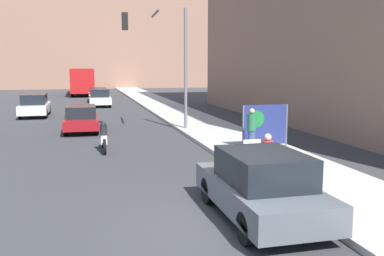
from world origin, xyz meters
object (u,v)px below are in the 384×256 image
(pedestrian_behind, at_px, (252,130))
(traffic_light_pole, at_px, (164,48))
(car_on_road_distant, at_px, (100,98))
(motorcycle_on_road, at_px, (104,138))
(car_on_road_nearest, at_px, (81,118))
(seated_protester, at_px, (268,153))
(car_on_road_far_lane, at_px, (98,94))
(city_bus_on_road, at_px, (82,80))
(car_on_road_midblock, at_px, (35,105))
(protest_banner, at_px, (265,125))
(parked_car_curbside, at_px, (261,186))

(pedestrian_behind, bearing_deg, traffic_light_pole, 167.59)
(car_on_road_distant, distance_m, motorcycle_on_road, 19.87)
(car_on_road_nearest, bearing_deg, car_on_road_distant, 84.06)
(seated_protester, relative_size, car_on_road_nearest, 0.29)
(car_on_road_far_lane, bearing_deg, city_bus_on_road, 97.60)
(car_on_road_far_lane, distance_m, motorcycle_on_road, 25.21)
(traffic_light_pole, bearing_deg, car_on_road_midblock, 129.36)
(traffic_light_pole, height_order, car_on_road_far_lane, traffic_light_pole)
(pedestrian_behind, distance_m, car_on_road_far_lane, 27.90)
(car_on_road_nearest, distance_m, city_bus_on_road, 30.43)
(car_on_road_midblock, bearing_deg, seated_protester, -66.09)
(protest_banner, xyz_separation_m, car_on_road_nearest, (-7.11, 7.18, -0.38))
(protest_banner, height_order, city_bus_on_road, city_bus_on_road)
(traffic_light_pole, xyz_separation_m, city_bus_on_road, (-4.13, 31.52, -2.49))
(parked_car_curbside, distance_m, city_bus_on_road, 44.91)
(seated_protester, height_order, motorcycle_on_road, seated_protester)
(traffic_light_pole, bearing_deg, pedestrian_behind, -73.15)
(car_on_road_distant, bearing_deg, protest_banner, -75.30)
(traffic_light_pole, distance_m, car_on_road_nearest, 5.64)
(seated_protester, relative_size, traffic_light_pole, 0.20)
(motorcycle_on_road, bearing_deg, traffic_light_pole, 53.63)
(parked_car_curbside, height_order, car_on_road_midblock, car_on_road_midblock)
(protest_banner, distance_m, car_on_road_nearest, 10.11)
(seated_protester, distance_m, parked_car_curbside, 3.38)
(seated_protester, xyz_separation_m, motorcycle_on_road, (-4.50, 5.70, -0.30))
(pedestrian_behind, relative_size, traffic_light_pole, 0.27)
(motorcycle_on_road, bearing_deg, seated_protester, -51.68)
(protest_banner, bearing_deg, pedestrian_behind, -139.69)
(car_on_road_nearest, bearing_deg, car_on_road_midblock, 111.57)
(traffic_light_pole, xyz_separation_m, parked_car_curbside, (-0.33, -13.22, -3.53))
(protest_banner, relative_size, car_on_road_distant, 0.46)
(protest_banner, relative_size, car_on_road_far_lane, 0.41)
(car_on_road_nearest, distance_m, motorcycle_on_road, 5.69)
(protest_banner, xyz_separation_m, car_on_road_far_lane, (-5.59, 26.77, -0.37))
(protest_banner, xyz_separation_m, city_bus_on_road, (-7.04, 37.59, 0.74))
(seated_protester, distance_m, car_on_road_midblock, 20.83)
(city_bus_on_road, bearing_deg, car_on_road_distant, -85.00)
(traffic_light_pole, xyz_separation_m, car_on_road_nearest, (-4.20, 1.11, -3.60))
(car_on_road_midblock, relative_size, motorcycle_on_road, 2.09)
(city_bus_on_road, bearing_deg, motorcycle_on_road, -88.70)
(traffic_light_pole, height_order, city_bus_on_road, traffic_light_pole)
(traffic_light_pole, relative_size, car_on_road_far_lane, 1.30)
(pedestrian_behind, relative_size, motorcycle_on_road, 0.77)
(parked_car_curbside, bearing_deg, city_bus_on_road, 94.86)
(pedestrian_behind, xyz_separation_m, car_on_road_far_lane, (-4.74, 27.49, -0.31))
(seated_protester, height_order, car_on_road_far_lane, seated_protester)
(car_on_road_nearest, xyz_separation_m, car_on_road_far_lane, (1.51, 19.58, 0.00))
(car_on_road_far_lane, bearing_deg, traffic_light_pole, -82.60)
(pedestrian_behind, distance_m, car_on_road_nearest, 10.09)
(car_on_road_midblock, relative_size, city_bus_on_road, 0.40)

